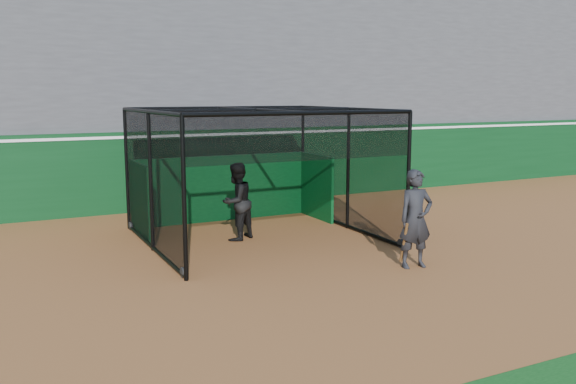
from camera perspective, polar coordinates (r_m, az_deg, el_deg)
name	(u,v)px	position (r m, az deg, el deg)	size (l,w,h in m)	color
ground	(312,275)	(12.54, 2.23, -7.80)	(120.00, 120.00, 0.00)	#95582B
outfield_wall	(186,168)	(20.01, -9.51, 2.26)	(50.00, 0.50, 2.50)	#0A3716
grandstand	(154,71)	(23.52, -12.47, 10.97)	(50.00, 7.85, 8.95)	#4C4C4F
batting_cage	(257,175)	(15.36, -2.94, 1.57)	(5.48, 5.36, 3.26)	black
batter	(237,202)	(15.35, -4.84, -0.90)	(0.95, 0.74, 1.96)	black
on_deck_player	(416,219)	(13.13, 11.86, -2.49)	(0.82, 0.59, 2.10)	black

